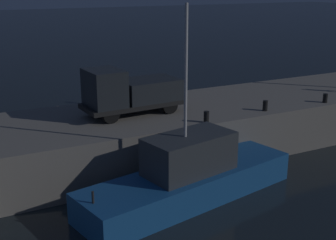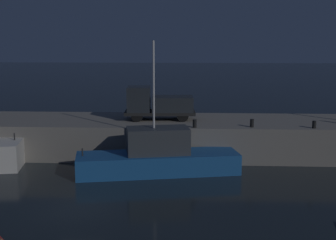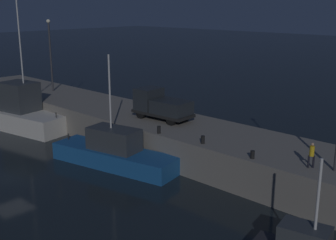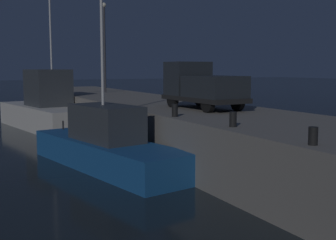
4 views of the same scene
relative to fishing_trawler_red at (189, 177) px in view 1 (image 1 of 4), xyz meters
The scene contains 6 objects.
pier_quay 6.86m from the fishing_trawler_red, 123.51° to the left, with size 56.65×7.18×2.66m.
fishing_trawler_red is the anchor object (origin of this frame).
utility_truck 6.40m from the fishing_trawler_red, 94.69° to the left, with size 5.60×2.60×2.61m.
bollard_west 7.43m from the fishing_trawler_red, 23.83° to the left, with size 0.28×0.28×0.58m, color black.
bollard_central 3.99m from the fishing_trawler_red, 45.73° to the left, with size 0.28×0.28×0.59m, color black.
bollard_east 11.41m from the fishing_trawler_red, 13.84° to the left, with size 0.28×0.28×0.54m, color black.
Camera 1 is at (-5.98, -9.83, 9.67)m, focal length 49.33 mm.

